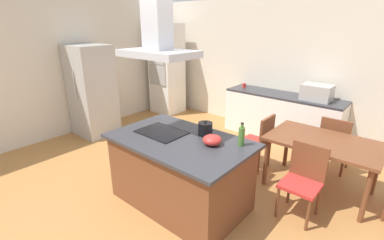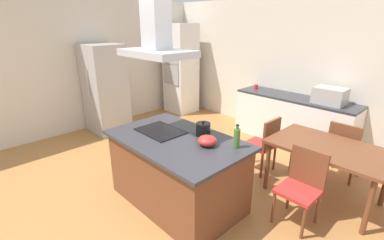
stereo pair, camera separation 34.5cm
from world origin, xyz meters
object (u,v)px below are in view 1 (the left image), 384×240
(refrigerator, at_px, (92,91))
(range_hood, at_px, (158,34))
(coffee_mug_red, at_px, (244,85))
(dining_table, at_px, (323,146))
(cooktop, at_px, (161,132))
(olive_oil_bottle, at_px, (241,136))
(wall_oven_stack, at_px, (167,69))
(mixing_bowl, at_px, (212,140))
(chair_facing_island, at_px, (304,176))
(chair_at_left_end, at_px, (260,139))
(tea_kettle, at_px, (205,129))
(countertop_microwave, at_px, (317,92))
(chair_facing_back_wall, at_px, (335,141))

(refrigerator, relative_size, range_hood, 2.02)
(coffee_mug_red, bearing_deg, dining_table, -34.89)
(cooktop, bearing_deg, olive_oil_bottle, 18.22)
(cooktop, distance_m, refrigerator, 2.73)
(wall_oven_stack, bearing_deg, olive_oil_bottle, -33.14)
(wall_oven_stack, relative_size, range_hood, 2.44)
(coffee_mug_red, bearing_deg, wall_oven_stack, -172.71)
(mixing_bowl, bearing_deg, cooktop, -170.32)
(dining_table, xyz_separation_m, chair_facing_island, (-0.00, -0.67, -0.16))
(chair_at_left_end, bearing_deg, chair_facing_island, -36.01)
(refrigerator, bearing_deg, wall_oven_stack, 87.77)
(olive_oil_bottle, distance_m, chair_facing_island, 0.92)
(mixing_bowl, xyz_separation_m, chair_at_left_end, (-0.05, 1.34, -0.45))
(tea_kettle, relative_size, chair_facing_island, 0.26)
(countertop_microwave, xyz_separation_m, range_hood, (-1.00, -2.88, 1.06))
(tea_kettle, height_order, chair_facing_back_wall, tea_kettle)
(dining_table, distance_m, chair_facing_back_wall, 0.68)
(tea_kettle, xyz_separation_m, countertop_microwave, (0.54, 2.57, 0.06))
(wall_oven_stack, bearing_deg, chair_at_left_end, -20.00)
(chair_at_left_end, bearing_deg, olive_oil_bottle, -74.68)
(cooktop, bearing_deg, countertop_microwave, 70.79)
(countertop_microwave, height_order, chair_facing_island, countertop_microwave)
(range_hood, bearing_deg, chair_at_left_end, 65.60)
(tea_kettle, distance_m, countertop_microwave, 2.62)
(olive_oil_bottle, bearing_deg, chair_facing_island, 38.40)
(olive_oil_bottle, relative_size, wall_oven_stack, 0.13)
(olive_oil_bottle, distance_m, range_hood, 1.50)
(mixing_bowl, xyz_separation_m, chair_facing_island, (0.87, 0.68, -0.45))
(cooktop, distance_m, range_hood, 1.20)
(chair_facing_island, bearing_deg, dining_table, 90.00)
(refrigerator, xyz_separation_m, dining_table, (4.24, 0.87, -0.24))
(tea_kettle, xyz_separation_m, wall_oven_stack, (-3.05, 2.33, 0.12))
(cooktop, xyz_separation_m, dining_table, (1.58, 1.46, -0.24))
(olive_oil_bottle, relative_size, range_hood, 0.31)
(mixing_bowl, relative_size, coffee_mug_red, 2.43)
(countertop_microwave, bearing_deg, tea_kettle, -101.77)
(refrigerator, bearing_deg, cooktop, -12.59)
(dining_table, bearing_deg, chair_facing_back_wall, 90.00)
(countertop_microwave, xyz_separation_m, chair_facing_back_wall, (0.58, -0.75, -0.53))
(mixing_bowl, relative_size, countertop_microwave, 0.44)
(coffee_mug_red, xyz_separation_m, chair_at_left_end, (1.16, -1.45, -0.44))
(mixing_bowl, relative_size, refrigerator, 0.12)
(tea_kettle, relative_size, mixing_bowl, 1.06)
(countertop_microwave, distance_m, wall_oven_stack, 3.59)
(mixing_bowl, distance_m, chair_at_left_end, 1.42)
(cooktop, height_order, refrigerator, refrigerator)
(chair_at_left_end, bearing_deg, cooktop, -114.40)
(mixing_bowl, height_order, chair_facing_island, mixing_bowl)
(olive_oil_bottle, height_order, chair_facing_back_wall, olive_oil_bottle)
(cooktop, distance_m, tea_kettle, 0.57)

